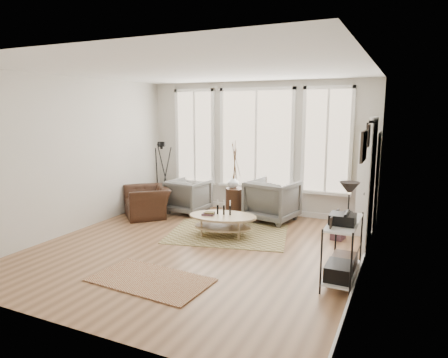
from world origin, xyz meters
The scene contains 17 objects.
room centered at (0.02, 0.03, 1.43)m, with size 5.50×5.54×2.90m.
bay_window centered at (0.00, 2.71, 1.61)m, with size 4.14×0.12×2.24m.
door centered at (2.57, 1.15, 1.12)m, with size 0.09×1.06×2.22m.
bookcase centered at (2.44, 2.23, 0.96)m, with size 0.31×0.85×2.06m.
low_shelf centered at (2.38, -0.30, 0.51)m, with size 0.38×1.08×1.30m.
wall_art centered at (2.58, -0.27, 1.88)m, with size 0.04×0.88×0.44m.
rug_main centered at (0.13, 0.93, 0.01)m, with size 2.16×1.62×0.01m, color brown.
rug_runner centered at (0.03, -1.41, 0.01)m, with size 1.62×0.90×0.01m, color brown.
coffee_table centered at (0.09, 0.77, 0.31)m, with size 1.36×0.99×0.57m.
armchair_left centered at (-1.33, 1.97, 0.38)m, with size 0.81×0.83×0.76m, color #63625E.
armchair_right centered at (0.59, 2.14, 0.43)m, with size 0.92×0.95×0.86m, color #63625E.
side_table centered at (-0.23, 2.10, 0.84)m, with size 0.42×0.42×1.75m.
vase centered at (-0.31, 2.15, 0.76)m, with size 0.25×0.25×0.26m, color silver.
accent_chair centered at (-1.98, 1.32, 0.32)m, with size 0.99×0.87×0.65m, color #331C11.
tripod_camera centered at (-2.05, 2.04, 0.72)m, with size 0.55×0.55×1.57m.
book_stack_near centered at (2.05, 1.95, 0.09)m, with size 0.22×0.27×0.18m, color maroon.
book_stack_far centered at (2.05, 1.47, 0.08)m, with size 0.21×0.26×0.17m, color maroon.
Camera 1 is at (3.09, -5.61, 2.30)m, focal length 32.00 mm.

